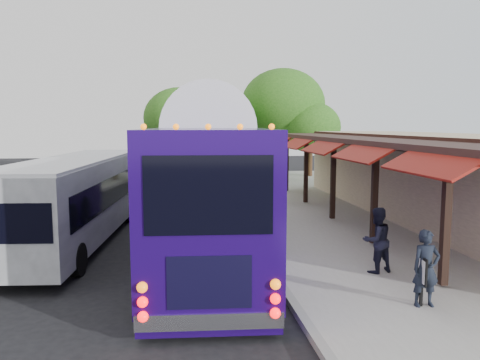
{
  "coord_description": "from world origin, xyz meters",
  "views": [
    {
      "loc": [
        -2.43,
        -13.99,
        4.0
      ],
      "look_at": [
        0.06,
        4.41,
        1.8
      ],
      "focal_mm": 35.0,
      "sensor_mm": 36.0,
      "label": 1
    }
  ],
  "objects_px": {
    "ped_a": "(426,268)",
    "ped_c": "(263,195)",
    "city_bus": "(78,196)",
    "sign_board": "(422,273)",
    "ped_b": "(377,240)",
    "coach_bus": "(209,181)",
    "ped_d": "(277,184)"
  },
  "relations": [
    {
      "from": "ped_b",
      "to": "ped_d",
      "type": "bearing_deg",
      "value": -105.07
    },
    {
      "from": "coach_bus",
      "to": "city_bus",
      "type": "xyz_separation_m",
      "value": [
        -4.34,
        1.76,
        -0.66
      ]
    },
    {
      "from": "sign_board",
      "to": "coach_bus",
      "type": "bearing_deg",
      "value": 134.35
    },
    {
      "from": "coach_bus",
      "to": "city_bus",
      "type": "relative_size",
      "value": 1.21
    },
    {
      "from": "city_bus",
      "to": "ped_d",
      "type": "relative_size",
      "value": 5.99
    },
    {
      "from": "ped_a",
      "to": "ped_c",
      "type": "relative_size",
      "value": 0.92
    },
    {
      "from": "coach_bus",
      "to": "city_bus",
      "type": "height_order",
      "value": "coach_bus"
    },
    {
      "from": "city_bus",
      "to": "ped_b",
      "type": "relative_size",
      "value": 6.35
    },
    {
      "from": "coach_bus",
      "to": "ped_c",
      "type": "height_order",
      "value": "coach_bus"
    },
    {
      "from": "coach_bus",
      "to": "ped_d",
      "type": "relative_size",
      "value": 7.26
    },
    {
      "from": "ped_c",
      "to": "sign_board",
      "type": "relative_size",
      "value": 1.67
    },
    {
      "from": "city_bus",
      "to": "sign_board",
      "type": "relative_size",
      "value": 10.14
    },
    {
      "from": "ped_c",
      "to": "ped_d",
      "type": "height_order",
      "value": "ped_d"
    },
    {
      "from": "coach_bus",
      "to": "ped_b",
      "type": "height_order",
      "value": "coach_bus"
    },
    {
      "from": "ped_b",
      "to": "ped_c",
      "type": "distance_m",
      "value": 7.95
    },
    {
      "from": "coach_bus",
      "to": "ped_b",
      "type": "bearing_deg",
      "value": -34.15
    },
    {
      "from": "coach_bus",
      "to": "ped_c",
      "type": "relative_size",
      "value": 7.37
    },
    {
      "from": "ped_a",
      "to": "ped_c",
      "type": "xyz_separation_m",
      "value": [
        -1.65,
        10.13,
        0.07
      ]
    },
    {
      "from": "sign_board",
      "to": "city_bus",
      "type": "bearing_deg",
      "value": 146.96
    },
    {
      "from": "ped_a",
      "to": "sign_board",
      "type": "height_order",
      "value": "ped_a"
    },
    {
      "from": "ped_c",
      "to": "ped_b",
      "type": "bearing_deg",
      "value": 62.53
    },
    {
      "from": "coach_bus",
      "to": "sign_board",
      "type": "xyz_separation_m",
      "value": [
        4.13,
        -5.58,
        -1.37
      ]
    },
    {
      "from": "ped_b",
      "to": "sign_board",
      "type": "relative_size",
      "value": 1.6
    },
    {
      "from": "city_bus",
      "to": "sign_board",
      "type": "bearing_deg",
      "value": -35.5
    },
    {
      "from": "ped_b",
      "to": "ped_d",
      "type": "height_order",
      "value": "ped_d"
    },
    {
      "from": "ped_a",
      "to": "sign_board",
      "type": "relative_size",
      "value": 1.53
    },
    {
      "from": "ped_a",
      "to": "ped_b",
      "type": "relative_size",
      "value": 0.96
    },
    {
      "from": "city_bus",
      "to": "ped_a",
      "type": "distance_m",
      "value": 11.29
    },
    {
      "from": "coach_bus",
      "to": "city_bus",
      "type": "distance_m",
      "value": 4.73
    },
    {
      "from": "city_bus",
      "to": "ped_b",
      "type": "distance_m",
      "value": 9.87
    },
    {
      "from": "ped_d",
      "to": "ped_a",
      "type": "bearing_deg",
      "value": 76.97
    },
    {
      "from": "ped_a",
      "to": "ped_d",
      "type": "bearing_deg",
      "value": 92.16
    }
  ]
}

